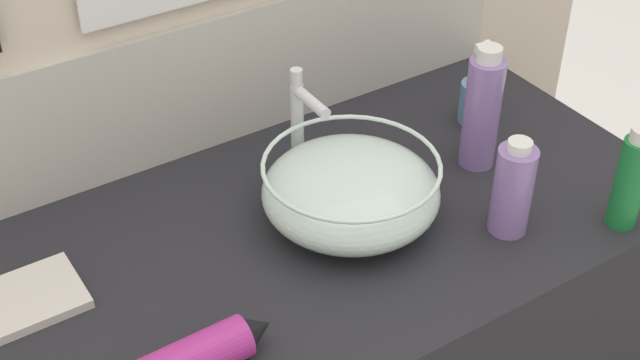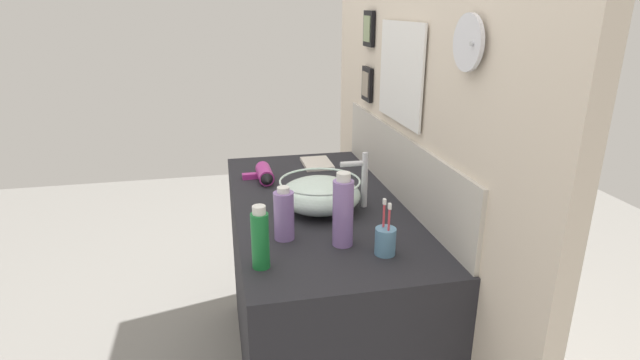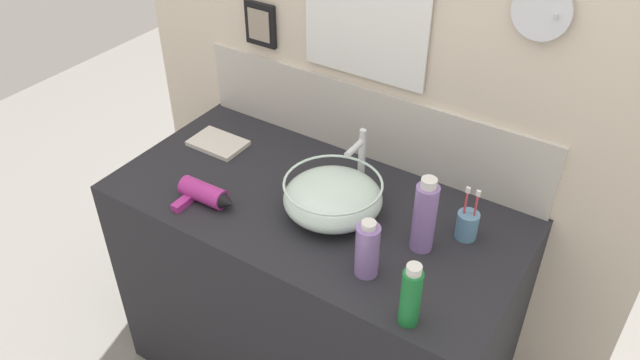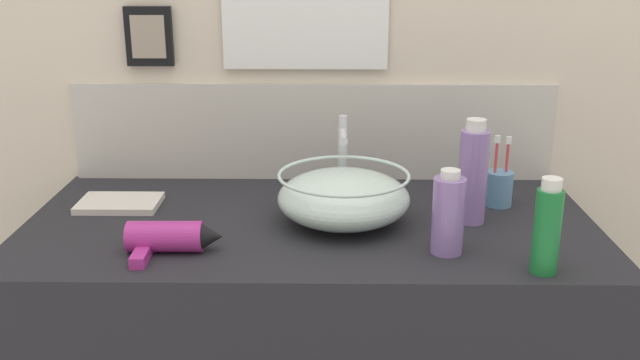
{
  "view_description": "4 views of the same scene",
  "coord_description": "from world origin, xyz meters",
  "px_view_note": "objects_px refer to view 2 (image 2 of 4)",
  "views": [
    {
      "loc": [
        -0.61,
        -0.99,
        1.85
      ],
      "look_at": [
        0.02,
        0.0,
        0.96
      ],
      "focal_mm": 50.0,
      "sensor_mm": 36.0,
      "label": 1
    },
    {
      "loc": [
        1.78,
        -0.37,
        1.59
      ],
      "look_at": [
        0.02,
        0.0,
        0.96
      ],
      "focal_mm": 28.0,
      "sensor_mm": 36.0,
      "label": 2
    },
    {
      "loc": [
        0.85,
        -1.28,
        2.1
      ],
      "look_at": [
        0.02,
        0.0,
        0.96
      ],
      "focal_mm": 35.0,
      "sensor_mm": 36.0,
      "label": 3
    },
    {
      "loc": [
        0.04,
        -1.55,
        1.47
      ],
      "look_at": [
        0.02,
        0.0,
        0.96
      ],
      "focal_mm": 40.0,
      "sensor_mm": 36.0,
      "label": 4
    }
  ],
  "objects_px": {
    "soap_dispenser": "(343,211)",
    "faucet": "(362,176)",
    "shampoo_bottle": "(260,239)",
    "hair_drier": "(264,175)",
    "toothbrush_cup": "(385,241)",
    "hand_towel": "(317,163)",
    "glass_bowl_sink": "(320,194)",
    "spray_bottle": "(284,215)"
  },
  "relations": [
    {
      "from": "soap_dispenser",
      "to": "faucet",
      "type": "bearing_deg",
      "value": 153.06
    },
    {
      "from": "glass_bowl_sink",
      "to": "hand_towel",
      "type": "distance_m",
      "value": 0.56
    },
    {
      "from": "soap_dispenser",
      "to": "shampoo_bottle",
      "type": "bearing_deg",
      "value": -70.97
    },
    {
      "from": "faucet",
      "to": "hair_drier",
      "type": "relative_size",
      "value": 1.07
    },
    {
      "from": "shampoo_bottle",
      "to": "hand_towel",
      "type": "height_order",
      "value": "shampoo_bottle"
    },
    {
      "from": "faucet",
      "to": "soap_dispenser",
      "type": "relative_size",
      "value": 0.88
    },
    {
      "from": "shampoo_bottle",
      "to": "hand_towel",
      "type": "relative_size",
      "value": 0.99
    },
    {
      "from": "glass_bowl_sink",
      "to": "spray_bottle",
      "type": "xyz_separation_m",
      "value": [
        0.21,
        -0.16,
        0.02
      ]
    },
    {
      "from": "spray_bottle",
      "to": "soap_dispenser",
      "type": "relative_size",
      "value": 0.74
    },
    {
      "from": "hair_drier",
      "to": "spray_bottle",
      "type": "xyz_separation_m",
      "value": [
        0.58,
        0.01,
        0.05
      ]
    },
    {
      "from": "shampoo_bottle",
      "to": "glass_bowl_sink",
      "type": "bearing_deg",
      "value": 146.29
    },
    {
      "from": "spray_bottle",
      "to": "hand_towel",
      "type": "bearing_deg",
      "value": 160.68
    },
    {
      "from": "spray_bottle",
      "to": "faucet",
      "type": "bearing_deg",
      "value": 123.14
    },
    {
      "from": "faucet",
      "to": "hair_drier",
      "type": "xyz_separation_m",
      "value": [
        -0.36,
        -0.33,
        -0.09
      ]
    },
    {
      "from": "spray_bottle",
      "to": "shampoo_bottle",
      "type": "relative_size",
      "value": 0.93
    },
    {
      "from": "glass_bowl_sink",
      "to": "soap_dispenser",
      "type": "distance_m",
      "value": 0.3
    },
    {
      "from": "glass_bowl_sink",
      "to": "soap_dispenser",
      "type": "xyz_separation_m",
      "value": [
        0.29,
        0.01,
        0.05
      ]
    },
    {
      "from": "faucet",
      "to": "soap_dispenser",
      "type": "xyz_separation_m",
      "value": [
        0.29,
        -0.15,
        -0.01
      ]
    },
    {
      "from": "faucet",
      "to": "hand_towel",
      "type": "relative_size",
      "value": 1.09
    },
    {
      "from": "toothbrush_cup",
      "to": "spray_bottle",
      "type": "xyz_separation_m",
      "value": [
        -0.17,
        -0.29,
        0.04
      ]
    },
    {
      "from": "glass_bowl_sink",
      "to": "soap_dispenser",
      "type": "bearing_deg",
      "value": 2.08
    },
    {
      "from": "soap_dispenser",
      "to": "hair_drier",
      "type": "bearing_deg",
      "value": -164.57
    },
    {
      "from": "hair_drier",
      "to": "spray_bottle",
      "type": "bearing_deg",
      "value": 0.62
    },
    {
      "from": "shampoo_bottle",
      "to": "soap_dispenser",
      "type": "distance_m",
      "value": 0.29
    },
    {
      "from": "hair_drier",
      "to": "shampoo_bottle",
      "type": "height_order",
      "value": "shampoo_bottle"
    },
    {
      "from": "faucet",
      "to": "toothbrush_cup",
      "type": "distance_m",
      "value": 0.39
    },
    {
      "from": "glass_bowl_sink",
      "to": "hair_drier",
      "type": "distance_m",
      "value": 0.4
    },
    {
      "from": "toothbrush_cup",
      "to": "hand_towel",
      "type": "xyz_separation_m",
      "value": [
        -0.94,
        -0.02,
        -0.04
      ]
    },
    {
      "from": "toothbrush_cup",
      "to": "hand_towel",
      "type": "height_order",
      "value": "toothbrush_cup"
    },
    {
      "from": "spray_bottle",
      "to": "shampoo_bottle",
      "type": "bearing_deg",
      "value": -28.19
    },
    {
      "from": "faucet",
      "to": "soap_dispenser",
      "type": "height_order",
      "value": "soap_dispenser"
    },
    {
      "from": "hand_towel",
      "to": "spray_bottle",
      "type": "bearing_deg",
      "value": -19.32
    },
    {
      "from": "hair_drier",
      "to": "shampoo_bottle",
      "type": "relative_size",
      "value": 1.03
    },
    {
      "from": "faucet",
      "to": "hand_towel",
      "type": "distance_m",
      "value": 0.56
    },
    {
      "from": "glass_bowl_sink",
      "to": "hair_drier",
      "type": "bearing_deg",
      "value": -154.81
    },
    {
      "from": "hair_drier",
      "to": "faucet",
      "type": "bearing_deg",
      "value": 42.37
    },
    {
      "from": "shampoo_bottle",
      "to": "soap_dispenser",
      "type": "xyz_separation_m",
      "value": [
        -0.09,
        0.27,
        0.02
      ]
    },
    {
      "from": "toothbrush_cup",
      "to": "shampoo_bottle",
      "type": "distance_m",
      "value": 0.39
    },
    {
      "from": "hair_drier",
      "to": "soap_dispenser",
      "type": "distance_m",
      "value": 0.69
    },
    {
      "from": "hair_drier",
      "to": "hand_towel",
      "type": "bearing_deg",
      "value": 124.28
    },
    {
      "from": "hair_drier",
      "to": "shampoo_bottle",
      "type": "bearing_deg",
      "value": -6.66
    },
    {
      "from": "hair_drier",
      "to": "soap_dispenser",
      "type": "bearing_deg",
      "value": 15.43
    }
  ]
}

